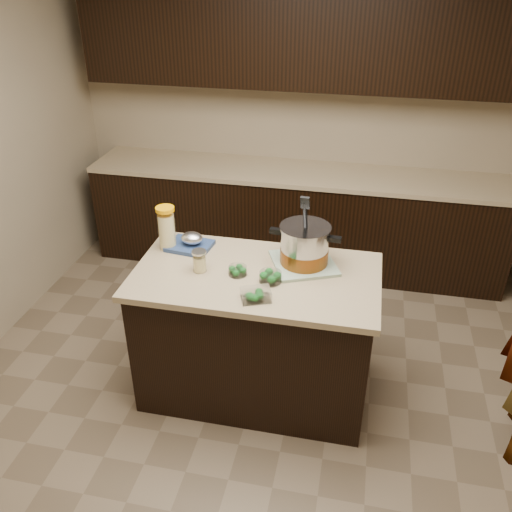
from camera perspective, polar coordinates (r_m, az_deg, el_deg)
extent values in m
plane|color=brown|center=(3.76, 0.00, -13.58)|extent=(4.00, 4.00, 0.00)
cube|color=tan|center=(4.86, 5.06, 15.12)|extent=(4.00, 0.04, 2.70)
cube|color=black|center=(4.90, 4.12, 3.79)|extent=(3.60, 0.60, 0.86)
cube|color=tan|center=(4.72, 4.32, 8.69)|extent=(3.60, 0.63, 0.04)
cube|color=black|center=(4.56, 5.10, 21.85)|extent=(3.60, 0.35, 0.75)
cube|color=black|center=(3.48, 0.00, -8.44)|extent=(1.40, 0.75, 0.86)
cube|color=tan|center=(3.22, 0.00, -2.16)|extent=(1.46, 0.81, 0.04)
cube|color=#5B875F|center=(3.30, 5.04, -0.76)|extent=(0.47, 0.47, 0.02)
cylinder|color=#B7B7BC|center=(3.24, 5.13, 1.10)|extent=(0.31, 0.31, 0.22)
cylinder|color=brown|center=(3.27, 5.08, 0.08)|extent=(0.31, 0.31, 0.09)
cylinder|color=#B7B7BC|center=(3.18, 5.23, 2.99)|extent=(0.33, 0.33, 0.02)
cube|color=black|center=(3.24, 2.10, 2.65)|extent=(0.07, 0.04, 0.03)
cube|color=black|center=(3.18, 8.34, 1.76)|extent=(0.07, 0.04, 0.03)
cylinder|color=black|center=(3.13, 5.21, 3.78)|extent=(0.03, 0.12, 0.28)
cylinder|color=beige|center=(3.46, -9.36, 2.52)|extent=(0.12, 0.12, 0.23)
cylinder|color=white|center=(3.45, -9.38, 2.74)|extent=(0.13, 0.13, 0.26)
cylinder|color=#FFA405|center=(3.39, -9.57, 4.86)|extent=(0.14, 0.14, 0.02)
cylinder|color=beige|center=(3.23, -5.95, -0.83)|extent=(0.09, 0.09, 0.09)
cylinder|color=white|center=(3.22, -5.96, -0.62)|extent=(0.10, 0.10, 0.12)
cylinder|color=silver|center=(3.18, -6.03, 0.49)|extent=(0.11, 0.11, 0.02)
cylinder|color=silver|center=(3.19, -1.95, -1.54)|extent=(0.14, 0.14, 0.05)
cylinder|color=silver|center=(3.12, 1.52, -2.22)|extent=(0.14, 0.14, 0.06)
cube|color=silver|center=(2.97, -0.02, -4.10)|extent=(0.19, 0.17, 0.06)
cube|color=navy|center=(3.49, -6.99, 1.07)|extent=(0.30, 0.25, 0.03)
ellipsoid|color=silver|center=(3.46, -6.76, 1.78)|extent=(0.14, 0.11, 0.08)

